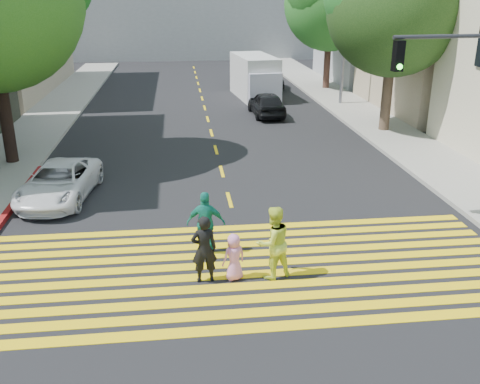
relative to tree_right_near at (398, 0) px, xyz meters
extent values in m
plane|color=black|center=(-8.46, -14.16, -6.10)|extent=(120.00, 120.00, 0.00)
cube|color=gray|center=(-16.96, 7.84, -6.03)|extent=(3.00, 40.00, 0.15)
cube|color=gray|center=(0.04, 0.84, -6.03)|extent=(3.00, 60.00, 0.15)
cube|color=maroon|center=(-15.36, -8.16, -6.02)|extent=(0.20, 8.00, 0.16)
cube|color=yellow|center=(-8.46, -15.36, -6.10)|extent=(13.40, 0.35, 0.01)
cube|color=yellow|center=(-8.46, -14.81, -6.10)|extent=(13.40, 0.35, 0.01)
cube|color=yellow|center=(-8.46, -14.26, -6.10)|extent=(13.40, 0.35, 0.01)
cube|color=yellow|center=(-8.46, -13.71, -6.10)|extent=(13.40, 0.35, 0.01)
cube|color=yellow|center=(-8.46, -13.16, -6.10)|extent=(13.40, 0.35, 0.01)
cube|color=yellow|center=(-8.46, -12.61, -6.10)|extent=(13.40, 0.35, 0.01)
cube|color=yellow|center=(-8.46, -12.06, -6.10)|extent=(13.40, 0.35, 0.01)
cube|color=yellow|center=(-8.46, -11.51, -6.10)|extent=(13.40, 0.35, 0.01)
cube|color=yellow|center=(-8.46, -10.96, -6.10)|extent=(13.40, 0.35, 0.01)
cube|color=yellow|center=(-8.46, -10.41, -6.10)|extent=(13.40, 0.35, 0.01)
cube|color=yellow|center=(-8.46, -8.16, -6.10)|extent=(0.12, 1.40, 0.01)
cube|color=yellow|center=(-8.46, -5.16, -6.10)|extent=(0.12, 1.40, 0.01)
cube|color=yellow|center=(-8.46, -2.16, -6.10)|extent=(0.12, 1.40, 0.01)
cube|color=yellow|center=(-8.46, 0.84, -6.10)|extent=(0.12, 1.40, 0.01)
cube|color=yellow|center=(-8.46, 3.84, -6.10)|extent=(0.12, 1.40, 0.01)
cube|color=yellow|center=(-8.46, 6.84, -6.10)|extent=(0.12, 1.40, 0.01)
cube|color=yellow|center=(-8.46, 9.84, -6.10)|extent=(0.12, 1.40, 0.01)
cube|color=yellow|center=(-8.46, 12.84, -6.10)|extent=(0.12, 1.40, 0.01)
cube|color=yellow|center=(-8.46, 15.84, -6.10)|extent=(0.12, 1.40, 0.01)
cube|color=yellow|center=(-8.46, 18.84, -6.10)|extent=(0.12, 1.40, 0.01)
cube|color=yellow|center=(-8.46, 21.84, -6.10)|extent=(0.12, 1.40, 0.01)
cube|color=yellow|center=(-8.46, 24.84, -6.10)|extent=(0.12, 1.40, 0.01)
cube|color=tan|center=(6.54, 4.84, -1.10)|extent=(10.00, 10.00, 10.00)
cube|color=gray|center=(6.54, 15.84, -1.10)|extent=(10.00, 10.00, 10.00)
cylinder|color=black|center=(-16.62, -3.35, -4.32)|extent=(0.56, 0.56, 3.56)
cylinder|color=#3E2A20|center=(-0.09, -0.01, -4.46)|extent=(0.61, 0.61, 3.29)
sphere|color=black|center=(-0.09, -0.01, -0.33)|extent=(7.76, 7.76, 6.20)
cylinder|color=#402A21|center=(0.31, 12.10, -4.49)|extent=(0.59, 0.59, 3.22)
sphere|color=#13631A|center=(0.31, 12.10, -0.43)|extent=(8.10, 8.10, 6.14)
imported|color=black|center=(-9.55, -13.31, -5.27)|extent=(0.64, 0.46, 1.66)
imported|color=#D2E540|center=(-7.92, -13.30, -5.20)|extent=(1.07, 0.96, 1.80)
imported|color=pink|center=(-8.85, -13.31, -5.52)|extent=(0.66, 0.55, 1.16)
imported|color=#178270|center=(-9.42, -11.88, -5.26)|extent=(1.05, 0.56, 1.70)
imported|color=white|center=(-13.99, -7.41, -5.51)|extent=(2.47, 4.48, 1.19)
imported|color=black|center=(-5.18, 4.28, -5.43)|extent=(1.74, 4.00, 1.34)
imported|color=#93A0B0|center=(-4.98, 15.07, -5.42)|extent=(2.53, 4.96, 1.38)
imported|color=black|center=(-3.48, 12.98, -5.48)|extent=(1.35, 3.83, 1.26)
cube|color=silver|center=(-5.06, 9.93, -4.78)|extent=(2.64, 5.48, 2.65)
cube|color=silver|center=(-4.83, 7.61, -5.15)|extent=(2.13, 1.47, 1.91)
cylinder|color=black|center=(-5.71, 7.95, -5.73)|extent=(0.34, 0.76, 0.74)
cylinder|color=black|center=(-4.03, 8.12, -5.73)|extent=(0.34, 0.76, 0.74)
cylinder|color=#292929|center=(-6.10, 11.74, -5.73)|extent=(0.34, 0.76, 0.74)
cylinder|color=black|center=(-4.41, 11.92, -5.73)|extent=(0.34, 0.76, 0.74)
cylinder|color=#2E2F34|center=(-2.47, -10.42, -0.78)|extent=(3.80, 0.50, 0.11)
cube|color=black|center=(-4.17, -10.59, -1.25)|extent=(0.27, 0.27, 0.80)
sphere|color=#3EE935|center=(-4.15, -10.72, -1.52)|extent=(0.17, 0.17, 0.15)
cylinder|color=slate|center=(-0.28, 6.65, -1.09)|extent=(0.21, 0.21, 10.03)
camera|label=1|loc=(-10.02, -24.50, 0.34)|focal=40.00mm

